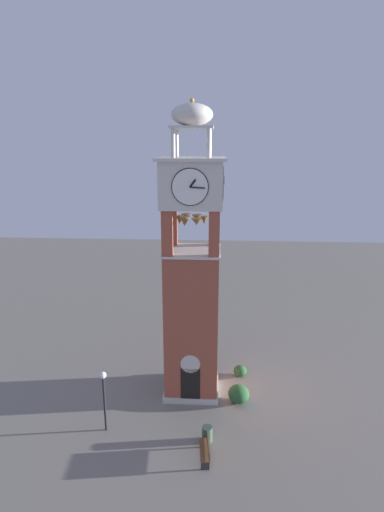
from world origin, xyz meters
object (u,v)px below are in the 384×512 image
(lamp_post, at_px, (104,390))
(trash_bin, at_px, (207,434))
(clock_tower, at_px, (192,281))
(park_bench, at_px, (206,449))

(lamp_post, distance_m, trash_bin, 5.68)
(clock_tower, distance_m, park_bench, 8.65)
(clock_tower, relative_size, park_bench, 10.24)
(lamp_post, bearing_deg, trash_bin, -5.22)
(clock_tower, bearing_deg, lamp_post, -136.71)
(lamp_post, xyz_separation_m, trash_bin, (5.29, -0.48, -2.00))
(clock_tower, relative_size, lamp_post, 4.90)
(clock_tower, height_order, park_bench, clock_tower)
(clock_tower, height_order, trash_bin, clock_tower)
(park_bench, relative_size, lamp_post, 0.48)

